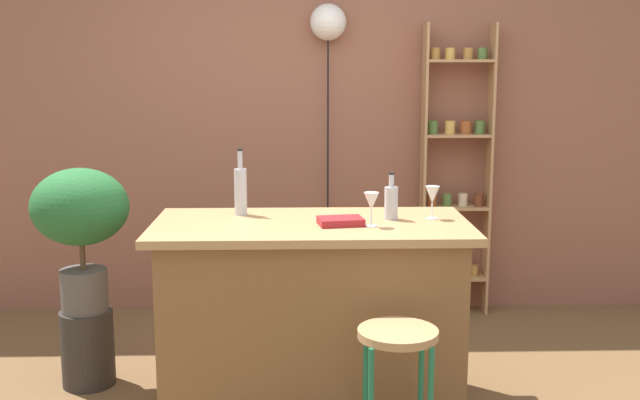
{
  "coord_description": "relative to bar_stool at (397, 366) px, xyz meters",
  "views": [
    {
      "loc": [
        -0.06,
        -3.36,
        1.72
      ],
      "look_at": [
        0.05,
        0.55,
        1.02
      ],
      "focal_mm": 43.17,
      "sensor_mm": 36.0,
      "label": 1
    }
  ],
  "objects": [
    {
      "name": "plant_stool",
      "position": [
        -1.55,
        0.95,
        -0.27
      ],
      "size": [
        0.28,
        0.28,
        0.41
      ],
      "primitive_type": "cylinder",
      "color": "#2D2823",
      "rests_on": "ground"
    },
    {
      "name": "potted_plant",
      "position": [
        -1.55,
        0.95,
        0.45
      ],
      "size": [
        0.51,
        0.46,
        0.77
      ],
      "color": "#514C47",
      "rests_on": "plant_stool"
    },
    {
      "name": "back_wall",
      "position": [
        -0.35,
        2.28,
        0.93
      ],
      "size": [
        6.4,
        0.1,
        2.8
      ],
      "primitive_type": "cube",
      "color": "#8C5642",
      "rests_on": "ground"
    },
    {
      "name": "spice_shelf",
      "position": [
        0.66,
        2.13,
        0.55
      ],
      "size": [
        0.47,
        0.17,
        1.98
      ],
      "color": "tan",
      "rests_on": "ground"
    },
    {
      "name": "wine_glass_center",
      "position": [
        -0.07,
        0.53,
        0.6
      ],
      "size": [
        0.07,
        0.07,
        0.16
      ],
      "color": "silver",
      "rests_on": "kitchen_counter"
    },
    {
      "name": "cookbook",
      "position": [
        -0.21,
        0.57,
        0.5
      ],
      "size": [
        0.23,
        0.18,
        0.03
      ],
      "primitive_type": "cube",
      "rotation": [
        0.0,
        0.0,
        0.15
      ],
      "color": "maroon",
      "rests_on": "kitchen_counter"
    },
    {
      "name": "bar_stool",
      "position": [
        0.0,
        0.0,
        0.0
      ],
      "size": [
        0.34,
        0.34,
        0.63
      ],
      "color": "#196642",
      "rests_on": "ground"
    },
    {
      "name": "wine_glass_left",
      "position": [
        0.25,
        0.7,
        0.6
      ],
      "size": [
        0.07,
        0.07,
        0.16
      ],
      "color": "silver",
      "rests_on": "kitchen_counter"
    },
    {
      "name": "pendant_globe_light",
      "position": [
        -0.21,
        2.17,
        1.49
      ],
      "size": [
        0.24,
        0.24,
        2.11
      ],
      "color": "black",
      "rests_on": "ground"
    },
    {
      "name": "bottle_spirits_clear",
      "position": [
        -0.7,
        0.83,
        0.61
      ],
      "size": [
        0.06,
        0.06,
        0.34
      ],
      "color": "#B2B2B7",
      "rests_on": "kitchen_counter"
    },
    {
      "name": "kitchen_counter",
      "position": [
        -0.35,
        0.63,
        0.01
      ],
      "size": [
        1.54,
        0.77,
        0.96
      ],
      "color": "brown",
      "rests_on": "ground"
    },
    {
      "name": "bottle_soda_blue",
      "position": [
        0.05,
        0.69,
        0.57
      ],
      "size": [
        0.07,
        0.07,
        0.24
      ],
      "color": "#B2B2B7",
      "rests_on": "kitchen_counter"
    }
  ]
}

